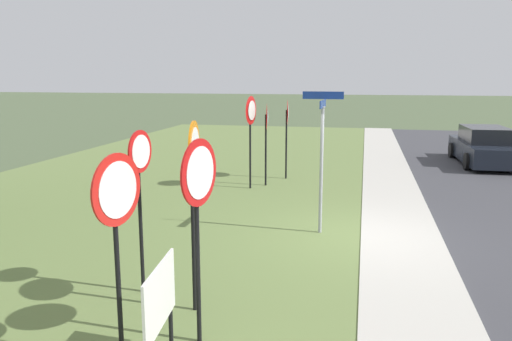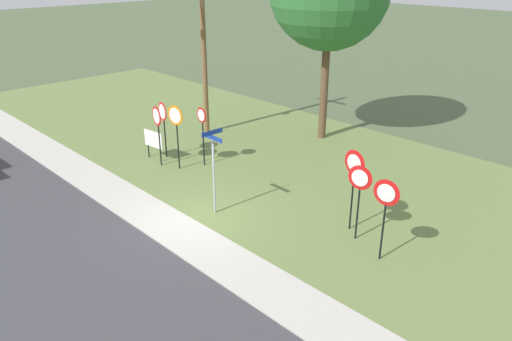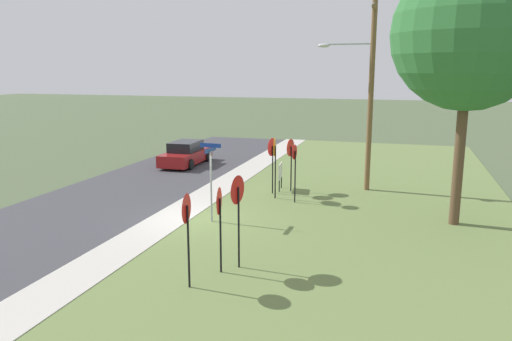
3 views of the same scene
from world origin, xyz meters
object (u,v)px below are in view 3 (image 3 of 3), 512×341
Objects in this scene: stop_sign_far_center at (275,154)px; notice_board at (280,172)px; parked_hatchback_near at (186,154)px; yield_sign_near_left at (219,209)px; street_name_post at (211,175)px; stop_sign_near_left at (291,153)px; yield_sign_near_right at (186,218)px; stop_sign_far_left at (272,153)px; utility_pole at (368,82)px; oak_tree_left at (469,34)px; yield_sign_far_left at (237,199)px; stop_sign_near_right at (295,162)px.

stop_sign_far_center is 1.90m from notice_board.
yield_sign_near_left is at bearing 26.19° from parked_hatchback_near.
stop_sign_far_center is 0.91× the size of street_name_post.
stop_sign_near_left is 10.77m from yield_sign_near_right.
utility_pole is (-1.96, 3.89, 3.11)m from stop_sign_far_left.
oak_tree_left reaches higher than street_name_post.
stop_sign_near_left is at bearing 71.98° from notice_board.
yield_sign_near_right is 0.93× the size of yield_sign_far_left.
parked_hatchback_near is (-3.41, -10.59, -4.35)m from utility_pole.
oak_tree_left reaches higher than stop_sign_far_left.
stop_sign_far_left is at bearing -127.44° from stop_sign_near_right.
stop_sign_near_left is 5.63m from street_name_post.
yield_sign_near_left is 0.54× the size of parked_hatchback_near.
oak_tree_left reaches higher than stop_sign_near_left.
stop_sign_near_left is at bearing 171.74° from yield_sign_near_left.
yield_sign_far_left is 4.46m from street_name_post.
stop_sign_near_right is at bearing 148.05° from street_name_post.
notice_board is at bearing -164.68° from yield_sign_far_left.
stop_sign_far_center reaches higher than notice_board.
yield_sign_near_left is 4.70m from street_name_post.
stop_sign_near_left is at bearing -114.38° from oak_tree_left.
stop_sign_far_center is 7.77m from yield_sign_far_left.
yield_sign_near_right is 12.93m from utility_pole.
utility_pole is (-6.68, 4.91, 3.22)m from street_name_post.
stop_sign_near_left is 9.63m from yield_sign_near_left.
yield_sign_near_left is at bearing -28.50° from yield_sign_far_left.
stop_sign_far_left is 10.14m from yield_sign_near_right.
parked_hatchback_near is at bearing -140.56° from stop_sign_far_center.
street_name_post is 0.32× the size of utility_pole.
yield_sign_near_right is 0.27× the size of oak_tree_left.
stop_sign_near_right is 1.78m from stop_sign_far_left.
notice_board is at bearing -113.57° from oak_tree_left.
stop_sign_far_left is 1.27m from notice_board.
utility_pole is (-10.96, 2.95, 3.15)m from yield_sign_near_left.
stop_sign_far_center is (1.44, -0.37, 0.17)m from stop_sign_near_left.
parked_hatchback_near is at bearing -123.85° from stop_sign_near_right.
yield_sign_near_right is at bearing 17.35° from street_name_post.
utility_pole is 0.99× the size of oak_tree_left.
yield_sign_near_right is at bearing -30.54° from yield_sign_near_left.
stop_sign_far_center is at bearing 33.66° from stop_sign_far_left.
yield_sign_near_right is 0.55× the size of parked_hatchback_near.
stop_sign_far_center reaches higher than yield_sign_near_right.
yield_sign_near_left is 16.31m from parked_hatchback_near.
stop_sign_near_left is at bearing -156.60° from stop_sign_near_right.
yield_sign_near_right is at bearing -5.07° from notice_board.
stop_sign_far_center is at bearing -102.87° from oak_tree_left.
stop_sign_near_right is 0.92× the size of yield_sign_far_left.
street_name_post is at bearing -28.46° from stop_sign_far_center.
stop_sign_far_left is at bearing -36.63° from stop_sign_near_left.
stop_sign_near_right is at bearing -171.42° from yield_sign_far_left.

